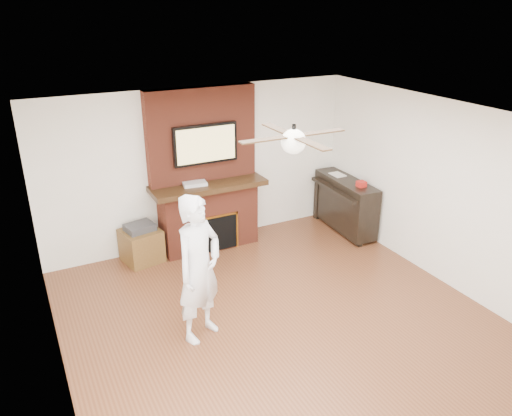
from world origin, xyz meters
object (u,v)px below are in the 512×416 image
person (199,269)px  side_table (141,244)px  piano (345,203)px  fireplace (206,186)px

person → side_table: size_ratio=2.84×
side_table → piano: (3.38, -0.48, 0.21)m
fireplace → side_table: size_ratio=4.03×
side_table → piano: 3.42m
side_table → person: bearing=-97.8°
fireplace → person: bearing=-113.8°
side_table → piano: piano is taller
fireplace → piano: 2.40m
side_table → fireplace: bearing=-8.1°
piano → side_table: bearing=175.5°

